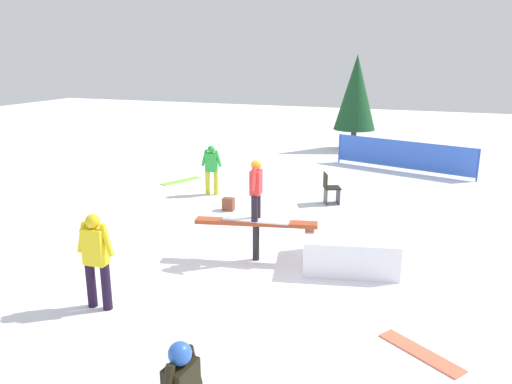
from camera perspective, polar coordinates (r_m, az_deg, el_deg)
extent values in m
plane|color=white|center=(10.35, 0.00, -7.73)|extent=(60.00, 60.00, 0.00)
cylinder|color=black|center=(10.21, 0.00, -5.75)|extent=(0.14, 0.14, 0.76)
cube|color=#A53F1E|center=(10.06, 0.00, -3.51)|extent=(2.47, 0.82, 0.08)
cube|color=white|center=(10.17, 10.66, -6.37)|extent=(2.09, 1.86, 0.68)
cube|color=white|center=(10.04, 0.00, -3.22)|extent=(1.37, 0.44, 0.03)
cylinder|color=black|center=(10.07, 0.16, -1.49)|extent=(0.13, 0.13, 0.53)
cylinder|color=black|center=(9.84, -0.17, -1.91)|extent=(0.13, 0.13, 0.53)
cube|color=red|center=(9.82, 0.00, 1.13)|extent=(0.23, 0.34, 0.49)
cylinder|color=red|center=(9.98, 0.26, 2.01)|extent=(0.11, 0.30, 0.45)
cylinder|color=red|center=(9.60, -0.27, 1.47)|extent=(0.11, 0.30, 0.45)
sphere|color=orange|center=(9.74, 0.00, 3.09)|extent=(0.20, 0.20, 0.20)
cylinder|color=gold|center=(15.02, -5.54, 1.07)|extent=(0.14, 0.14, 0.71)
cylinder|color=gold|center=(14.94, -4.58, 1.01)|extent=(0.14, 0.14, 0.71)
cube|color=green|center=(14.83, -5.12, 3.41)|extent=(0.36, 0.25, 0.56)
cylinder|color=green|center=(14.88, -5.91, 3.91)|extent=(0.22, 0.11, 0.50)
cylinder|color=green|center=(14.74, -4.34, 3.85)|extent=(0.22, 0.11, 0.50)
sphere|color=green|center=(14.76, -5.15, 4.88)|extent=(0.22, 0.22, 0.22)
cylinder|color=black|center=(5.21, -7.12, -19.13)|extent=(0.11, 0.24, 0.52)
sphere|color=blue|center=(4.91, -8.69, -17.79)|extent=(0.23, 0.23, 0.23)
cylinder|color=black|center=(8.84, -18.31, -10.02)|extent=(0.16, 0.16, 0.78)
cylinder|color=black|center=(8.68, -16.74, -10.37)|extent=(0.16, 0.16, 0.78)
cube|color=yellow|center=(8.49, -17.92, -5.93)|extent=(0.38, 0.24, 0.62)
cylinder|color=yellow|center=(8.58, -19.26, -4.85)|extent=(0.23, 0.10, 0.55)
cylinder|color=yellow|center=(8.31, -16.69, -5.27)|extent=(0.23, 0.10, 0.55)
sphere|color=yellow|center=(8.35, -18.16, -3.20)|extent=(0.24, 0.24, 0.24)
cube|color=#8AD93C|center=(16.72, -8.57, 1.26)|extent=(0.87, 1.46, 0.02)
cube|color=#F7704E|center=(7.76, 18.30, -17.03)|extent=(1.22, 0.96, 0.02)
cube|color=#3F3F44|center=(14.24, 9.36, -0.43)|extent=(0.19, 0.37, 0.44)
cube|color=#3F3F44|center=(14.17, 7.95, -0.46)|extent=(0.19, 0.37, 0.44)
cube|color=black|center=(14.14, 8.70, 0.49)|extent=(0.58, 0.58, 0.04)
cube|color=black|center=(14.04, 7.93, 1.35)|extent=(0.21, 0.42, 0.40)
cube|color=brown|center=(13.46, -3.17, -1.40)|extent=(0.32, 0.24, 0.34)
cylinder|color=blue|center=(17.92, 24.05, 2.80)|extent=(0.06, 0.06, 1.10)
cylinder|color=blue|center=(19.64, 9.51, 4.96)|extent=(0.06, 0.06, 1.10)
cube|color=blue|center=(18.61, 16.47, 4.12)|extent=(4.88, 1.48, 0.99)
cylinder|color=#4C331E|center=(22.40, 11.07, 5.91)|extent=(0.24, 0.24, 0.89)
cone|color=#194723|center=(22.16, 11.35, 11.09)|extent=(1.79, 1.79, 3.17)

